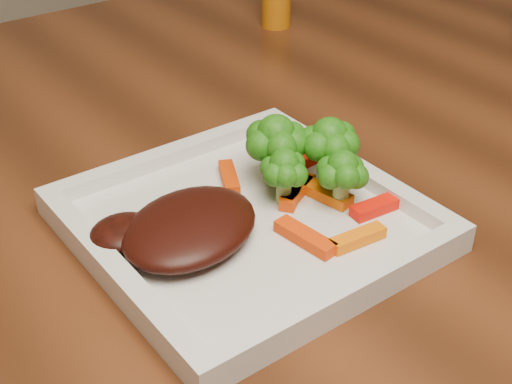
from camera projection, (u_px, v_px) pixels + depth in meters
dining_table at (351, 289)px, 1.12m from camera, size 1.60×0.90×0.75m
plate at (247, 226)px, 0.62m from camera, size 0.27×0.27×0.01m
steak at (190, 227)px, 0.58m from camera, size 0.15×0.13×0.03m
broccoli_0 at (276, 150)px, 0.64m from camera, size 0.08×0.08×0.07m
broccoli_1 at (328, 153)px, 0.65m from camera, size 0.08×0.08×0.06m
broccoli_2 at (342, 177)px, 0.62m from camera, size 0.06×0.06×0.06m
broccoli_3 at (284, 172)px, 0.62m from camera, size 0.05×0.05×0.06m
carrot_0 at (358, 238)px, 0.58m from camera, size 0.05×0.02×0.01m
carrot_1 at (380, 205)px, 0.62m from camera, size 0.06×0.02×0.01m
carrot_2 at (305, 237)px, 0.58m from camera, size 0.02×0.06×0.01m
carrot_3 at (308, 159)px, 0.69m from camera, size 0.05×0.02×0.01m
carrot_4 at (229, 178)px, 0.66m from camera, size 0.03×0.05×0.01m
carrot_5 at (320, 191)px, 0.64m from camera, size 0.03×0.07×0.01m
carrot_6 at (293, 192)px, 0.64m from camera, size 0.05×0.04×0.01m
carrot_7 at (298, 190)px, 0.64m from camera, size 0.05×0.03×0.01m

